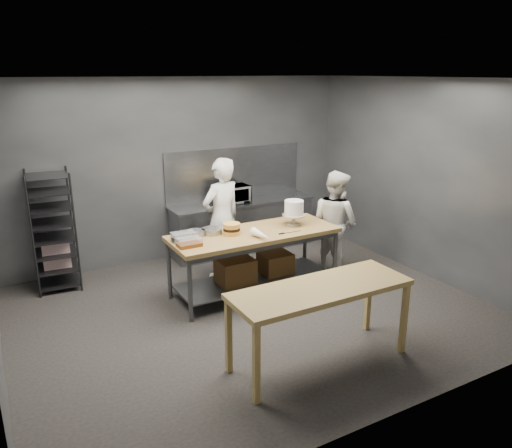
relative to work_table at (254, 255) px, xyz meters
The scene contains 16 objects.
ground 0.83m from the work_table, 120.54° to the right, with size 6.00×6.00×0.00m, color black.
back_wall 2.21m from the work_table, 98.84° to the left, with size 6.00×0.04×3.00m, color #4C4F54.
work_table is the anchor object (origin of this frame).
near_counter 1.97m from the work_table, 97.32° to the right, with size 2.00×0.70×0.90m.
back_counter 1.80m from the work_table, 67.34° to the left, with size 2.60×0.60×0.90m.
splashback_panel 2.22m from the work_table, 70.53° to the left, with size 2.60×0.02×0.90m, color slate.
speed_rack 2.92m from the work_table, 147.10° to the left, with size 0.65×0.69×1.75m.
chef_behind 0.85m from the work_table, 100.20° to the left, with size 0.68×0.45×1.87m, color white.
chef_right 1.50m from the work_table, ahead, with size 0.80×0.62×1.64m, color white.
microwave 1.80m from the work_table, 73.03° to the left, with size 0.54×0.37×0.30m, color black.
frosted_cake_stand 0.89m from the work_table, ahead, with size 0.34×0.34×0.37m.
layer_cake 0.54m from the work_table, behind, with size 0.24×0.24×0.16m.
cake_pans 0.89m from the work_table, 167.04° to the left, with size 0.76×0.39×0.07m.
piping_bag 0.53m from the work_table, 101.29° to the right, with size 0.12×0.12×0.38m, color white.
offset_spatula 0.59m from the work_table, 36.65° to the right, with size 0.36×0.02×0.02m.
pastry_clamshells 1.08m from the work_table, behind, with size 0.33×0.46×0.11m.
Camera 1 is at (-2.89, -5.32, 3.08)m, focal length 35.00 mm.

